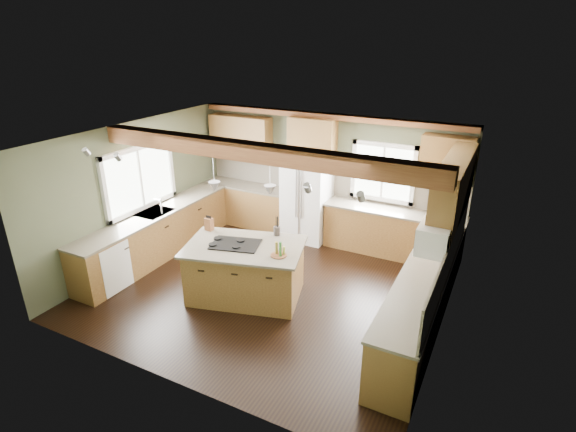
% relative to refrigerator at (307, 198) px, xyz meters
% --- Properties ---
extents(floor, '(5.60, 5.60, 0.00)m').
position_rel_refrigerator_xyz_m(floor, '(0.30, -2.12, -0.90)').
color(floor, black).
rests_on(floor, ground).
extents(ceiling, '(5.60, 5.60, 0.00)m').
position_rel_refrigerator_xyz_m(ceiling, '(0.30, -2.12, 1.70)').
color(ceiling, silver).
rests_on(ceiling, wall_back).
extents(wall_back, '(5.60, 0.00, 5.60)m').
position_rel_refrigerator_xyz_m(wall_back, '(0.30, 0.38, 0.40)').
color(wall_back, '#4B523A').
rests_on(wall_back, ground).
extents(wall_left, '(0.00, 5.00, 5.00)m').
position_rel_refrigerator_xyz_m(wall_left, '(-2.50, -2.12, 0.40)').
color(wall_left, '#4B523A').
rests_on(wall_left, ground).
extents(wall_right, '(0.00, 5.00, 5.00)m').
position_rel_refrigerator_xyz_m(wall_right, '(3.10, -2.12, 0.40)').
color(wall_right, '#4B523A').
rests_on(wall_right, ground).
extents(ceiling_beam, '(5.55, 0.26, 0.26)m').
position_rel_refrigerator_xyz_m(ceiling_beam, '(0.30, -2.50, 1.57)').
color(ceiling_beam, '#5B2C1A').
rests_on(ceiling_beam, ceiling).
extents(soffit_trim, '(5.55, 0.20, 0.10)m').
position_rel_refrigerator_xyz_m(soffit_trim, '(0.30, 0.28, 1.64)').
color(soffit_trim, '#5B2C1A').
rests_on(soffit_trim, ceiling).
extents(backsplash_back, '(5.58, 0.03, 0.58)m').
position_rel_refrigerator_xyz_m(backsplash_back, '(0.30, 0.36, 0.31)').
color(backsplash_back, brown).
rests_on(backsplash_back, wall_back).
extents(backsplash_right, '(0.03, 3.70, 0.58)m').
position_rel_refrigerator_xyz_m(backsplash_right, '(3.08, -2.07, 0.31)').
color(backsplash_right, brown).
rests_on(backsplash_right, wall_right).
extents(base_cab_back_left, '(2.02, 0.60, 0.88)m').
position_rel_refrigerator_xyz_m(base_cab_back_left, '(-1.49, 0.08, -0.46)').
color(base_cab_back_left, brown).
rests_on(base_cab_back_left, floor).
extents(counter_back_left, '(2.06, 0.64, 0.04)m').
position_rel_refrigerator_xyz_m(counter_back_left, '(-1.49, 0.08, 0.00)').
color(counter_back_left, '#494235').
rests_on(counter_back_left, base_cab_back_left).
extents(base_cab_back_right, '(2.62, 0.60, 0.88)m').
position_rel_refrigerator_xyz_m(base_cab_back_right, '(1.79, 0.08, -0.46)').
color(base_cab_back_right, brown).
rests_on(base_cab_back_right, floor).
extents(counter_back_right, '(2.66, 0.64, 0.04)m').
position_rel_refrigerator_xyz_m(counter_back_right, '(1.79, 0.08, 0.00)').
color(counter_back_right, '#494235').
rests_on(counter_back_right, base_cab_back_right).
extents(base_cab_left, '(0.60, 3.70, 0.88)m').
position_rel_refrigerator_xyz_m(base_cab_left, '(-2.20, -2.07, -0.46)').
color(base_cab_left, brown).
rests_on(base_cab_left, floor).
extents(counter_left, '(0.64, 3.74, 0.04)m').
position_rel_refrigerator_xyz_m(counter_left, '(-2.20, -2.07, 0.00)').
color(counter_left, '#494235').
rests_on(counter_left, base_cab_left).
extents(base_cab_right, '(0.60, 3.70, 0.88)m').
position_rel_refrigerator_xyz_m(base_cab_right, '(2.80, -2.07, -0.46)').
color(base_cab_right, brown).
rests_on(base_cab_right, floor).
extents(counter_right, '(0.64, 3.74, 0.04)m').
position_rel_refrigerator_xyz_m(counter_right, '(2.80, -2.07, 0.00)').
color(counter_right, '#494235').
rests_on(counter_right, base_cab_right).
extents(upper_cab_back_left, '(1.40, 0.35, 0.90)m').
position_rel_refrigerator_xyz_m(upper_cab_back_left, '(-1.69, 0.21, 1.05)').
color(upper_cab_back_left, brown).
rests_on(upper_cab_back_left, wall_back).
extents(upper_cab_over_fridge, '(0.96, 0.35, 0.70)m').
position_rel_refrigerator_xyz_m(upper_cab_over_fridge, '(-0.00, 0.21, 1.25)').
color(upper_cab_over_fridge, brown).
rests_on(upper_cab_over_fridge, wall_back).
extents(upper_cab_right, '(0.35, 2.20, 0.90)m').
position_rel_refrigerator_xyz_m(upper_cab_right, '(2.92, -1.22, 1.05)').
color(upper_cab_right, brown).
rests_on(upper_cab_right, wall_right).
extents(upper_cab_back_corner, '(0.90, 0.35, 0.90)m').
position_rel_refrigerator_xyz_m(upper_cab_back_corner, '(2.60, 0.21, 1.05)').
color(upper_cab_back_corner, brown).
rests_on(upper_cab_back_corner, wall_back).
extents(window_left, '(0.04, 1.60, 1.05)m').
position_rel_refrigerator_xyz_m(window_left, '(-2.48, -2.07, 0.65)').
color(window_left, white).
rests_on(window_left, wall_left).
extents(window_back, '(1.10, 0.04, 1.00)m').
position_rel_refrigerator_xyz_m(window_back, '(1.45, 0.36, 0.65)').
color(window_back, white).
rests_on(window_back, wall_back).
extents(sink, '(0.50, 0.65, 0.03)m').
position_rel_refrigerator_xyz_m(sink, '(-2.20, -2.07, 0.01)').
color(sink, '#262628').
rests_on(sink, counter_left).
extents(faucet, '(0.02, 0.02, 0.28)m').
position_rel_refrigerator_xyz_m(faucet, '(-2.02, -2.07, 0.15)').
color(faucet, '#B2B2B7').
rests_on(faucet, sink).
extents(dishwasher, '(0.60, 0.60, 0.84)m').
position_rel_refrigerator_xyz_m(dishwasher, '(-2.19, -3.37, -0.47)').
color(dishwasher, white).
rests_on(dishwasher, floor).
extents(oven, '(0.60, 0.72, 0.84)m').
position_rel_refrigerator_xyz_m(oven, '(2.79, -3.37, -0.47)').
color(oven, white).
rests_on(oven, floor).
extents(microwave, '(0.40, 0.70, 0.38)m').
position_rel_refrigerator_xyz_m(microwave, '(2.88, -2.17, 0.65)').
color(microwave, white).
rests_on(microwave, wall_right).
extents(pendant_left, '(0.18, 0.18, 0.16)m').
position_rel_refrigerator_xyz_m(pendant_left, '(-0.36, -2.62, 0.98)').
color(pendant_left, '#B2B2B7').
rests_on(pendant_left, ceiling).
extents(pendant_right, '(0.18, 0.18, 0.16)m').
position_rel_refrigerator_xyz_m(pendant_right, '(0.48, -2.39, 0.98)').
color(pendant_right, '#B2B2B7').
rests_on(pendant_right, ceiling).
extents(refrigerator, '(0.90, 0.74, 1.80)m').
position_rel_refrigerator_xyz_m(refrigerator, '(0.00, 0.00, 0.00)').
color(refrigerator, white).
rests_on(refrigerator, floor).
extents(island, '(1.97, 1.50, 0.88)m').
position_rel_refrigerator_xyz_m(island, '(0.06, -2.50, -0.46)').
color(island, olive).
rests_on(island, floor).
extents(island_top, '(2.11, 1.64, 0.04)m').
position_rel_refrigerator_xyz_m(island_top, '(0.06, -2.50, 0.00)').
color(island_top, '#494235').
rests_on(island_top, island).
extents(cooktop, '(0.86, 0.69, 0.02)m').
position_rel_refrigerator_xyz_m(cooktop, '(-0.08, -2.54, 0.03)').
color(cooktop, black).
rests_on(cooktop, island_top).
extents(knife_block, '(0.14, 0.11, 0.22)m').
position_rel_refrigerator_xyz_m(knife_block, '(-0.79, -2.27, 0.13)').
color(knife_block, brown).
rests_on(knife_block, island_top).
extents(utensil_crock, '(0.12, 0.12, 0.15)m').
position_rel_refrigerator_xyz_m(utensil_crock, '(0.34, -1.92, 0.09)').
color(utensil_crock, '#3D3531').
rests_on(utensil_crock, island_top).
extents(bottle_tray, '(0.35, 0.35, 0.23)m').
position_rel_refrigerator_xyz_m(bottle_tray, '(0.71, -2.56, 0.14)').
color(bottle_tray, brown).
rests_on(bottle_tray, island_top).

